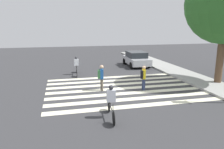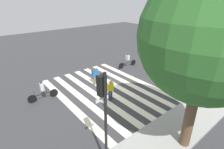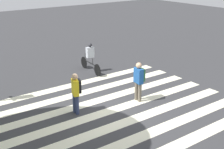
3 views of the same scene
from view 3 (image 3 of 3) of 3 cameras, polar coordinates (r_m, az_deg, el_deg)
ground_plane at (r=12.47m, az=0.14°, el=-6.50°), size 60.00×60.00×0.00m
crosswalk_stripes at (r=12.47m, az=0.14°, el=-6.48°), size 7.15×10.00×0.01m
pedestrian_adult_blue_shirt at (r=11.96m, az=-6.61°, el=-2.85°), size 0.49×0.46×1.62m
pedestrian_adult_tall_backpack at (r=13.00m, az=4.97°, el=-0.72°), size 0.50×0.43×1.69m
cyclist_mid_street at (r=16.59m, az=-4.02°, el=3.34°), size 2.18×0.42×1.59m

